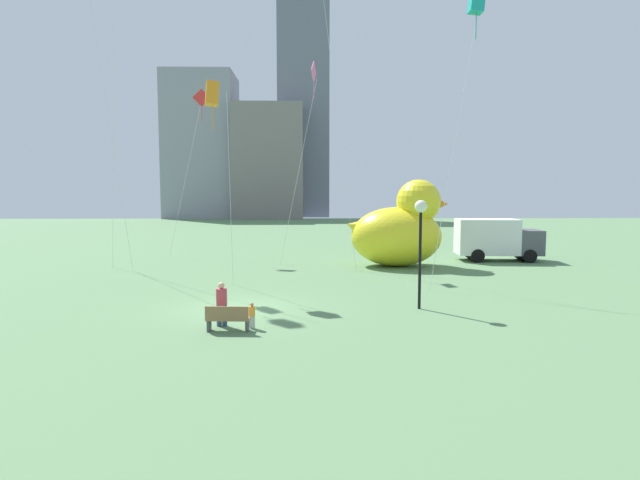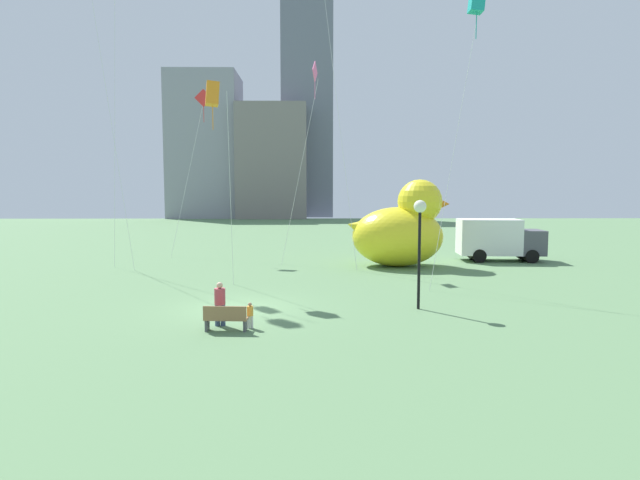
% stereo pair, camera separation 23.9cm
% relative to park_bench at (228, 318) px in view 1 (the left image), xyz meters
% --- Properties ---
extents(ground_plane, '(140.00, 140.00, 0.00)m').
position_rel_park_bench_xyz_m(ground_plane, '(-0.06, 3.54, -0.47)').
color(ground_plane, '#587E52').
extents(park_bench, '(1.50, 0.53, 0.90)m').
position_rel_park_bench_xyz_m(park_bench, '(0.00, 0.00, 0.00)').
color(park_bench, olive).
rests_on(park_bench, ground).
extents(person_adult, '(0.39, 0.39, 1.57)m').
position_rel_park_bench_xyz_m(person_adult, '(-0.32, 0.77, 0.40)').
color(person_adult, '#38476B').
rests_on(person_adult, ground).
extents(person_child, '(0.22, 0.22, 0.92)m').
position_rel_park_bench_xyz_m(person_child, '(0.79, 0.41, 0.04)').
color(person_child, silver).
rests_on(person_child, ground).
extents(giant_inflatable_duck, '(6.63, 4.25, 5.49)m').
position_rel_park_bench_xyz_m(giant_inflatable_duck, '(8.58, 15.67, 1.87)').
color(giant_inflatable_duck, yellow).
rests_on(giant_inflatable_duck, ground).
extents(lamppost, '(0.50, 0.50, 4.42)m').
position_rel_park_bench_xyz_m(lamppost, '(7.27, 3.37, 3.03)').
color(lamppost, black).
rests_on(lamppost, ground).
extents(box_truck, '(5.75, 2.72, 2.85)m').
position_rel_park_bench_xyz_m(box_truck, '(15.61, 18.13, 0.97)').
color(box_truck, white).
rests_on(box_truck, ground).
extents(city_skyline, '(28.58, 13.24, 40.44)m').
position_rel_park_bench_xyz_m(city_skyline, '(-7.63, 77.98, 13.92)').
color(city_skyline, gray).
rests_on(city_skyline, ground).
extents(kite_orange, '(1.21, 1.58, 10.04)m').
position_rel_park_bench_xyz_m(kite_orange, '(-1.85, 8.37, 8.92)').
color(kite_orange, silver).
rests_on(kite_orange, ground).
extents(kite_red, '(3.10, 3.01, 12.02)m').
position_rel_park_bench_xyz_m(kite_red, '(-4.95, 21.08, 10.39)').
color(kite_red, silver).
rests_on(kite_red, ground).
extents(kite_pink, '(2.44, 2.83, 12.87)m').
position_rel_park_bench_xyz_m(kite_pink, '(3.03, 16.41, 11.17)').
color(kite_pink, silver).
rests_on(kite_pink, ground).
extents(kite_teal, '(2.36, 2.08, 13.88)m').
position_rel_park_bench_xyz_m(kite_teal, '(10.32, 6.71, 12.73)').
color(kite_teal, silver).
rests_on(kite_teal, ground).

